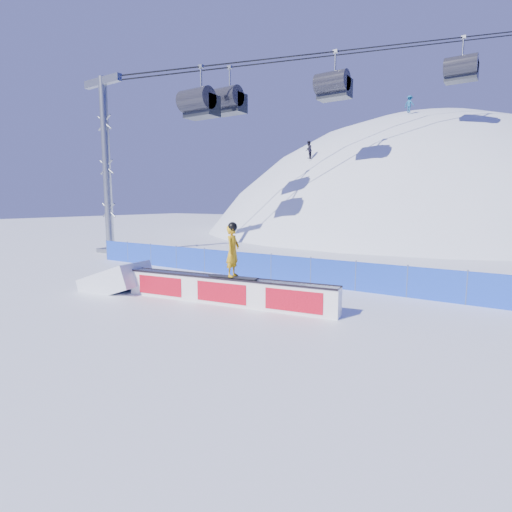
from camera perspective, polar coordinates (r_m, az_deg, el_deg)
The scene contains 8 objects.
ground at distance 15.51m, azimuth -9.79°, elevation -5.75°, with size 160.00×160.00×0.00m, color white.
snow_hill at distance 58.11m, azimuth 21.44°, elevation -14.61°, with size 64.00×64.00×64.00m.
safety_fence at distance 18.85m, azimuth -0.43°, elevation -1.37°, with size 22.05×0.05×1.30m.
chairlift at distance 41.05m, azimuth 26.53°, elevation 25.89°, with size 40.80×41.70×22.00m.
rail_box at distance 14.16m, azimuth -4.46°, elevation -4.94°, with size 8.20×1.68×0.98m.
snow_ramp at distance 17.36m, azimuth -19.29°, elevation -4.63°, with size 2.54×1.69×0.95m, color white, non-canonical shape.
snowboarder at distance 13.76m, azimuth -3.35°, elevation 0.80°, with size 1.87×0.72×1.92m.
distant_skiers at distance 40.77m, azimuth 23.11°, elevation 17.04°, with size 18.54×8.99×6.46m.
Camera 1 is at (10.38, -10.94, 3.59)m, focal length 28.00 mm.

